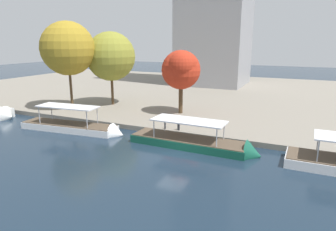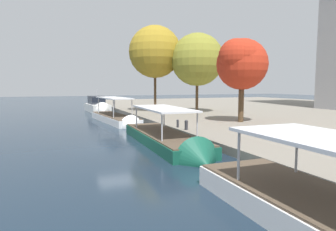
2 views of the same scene
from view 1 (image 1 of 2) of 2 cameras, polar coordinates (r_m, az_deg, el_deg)
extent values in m
plane|color=#192838|center=(27.18, 0.90, -8.07)|extent=(220.00, 220.00, 0.00)
cube|color=gray|center=(58.26, 14.19, 3.79)|extent=(120.00, 55.00, 0.57)
cone|color=silver|center=(45.24, -28.00, -0.16)|extent=(1.38, 2.79, 2.71)
cube|color=white|center=(37.09, -18.20, -2.47)|extent=(11.89, 3.74, 1.24)
cone|color=white|center=(33.73, -9.53, -3.57)|extent=(1.62, 2.50, 2.38)
cube|color=brown|center=(36.92, -18.28, -1.49)|extent=(11.64, 3.59, 0.08)
cylinder|color=#B2B2B7|center=(35.70, -13.26, 0.03)|extent=(0.10, 0.10, 1.96)
cylinder|color=#B2B2B7|center=(33.99, -15.14, -0.78)|extent=(0.10, 0.10, 1.96)
cylinder|color=#B2B2B7|center=(39.45, -21.21, 0.77)|extent=(0.10, 0.10, 1.96)
cylinder|color=#B2B2B7|center=(37.91, -23.24, 0.06)|extent=(0.10, 0.10, 1.96)
cube|color=silver|center=(36.44, -18.52, 1.63)|extent=(7.45, 3.11, 0.12)
cube|color=#14513D|center=(30.11, 3.88, -5.61)|extent=(11.79, 3.34, 1.29)
cone|color=#14513D|center=(28.50, 15.89, -7.29)|extent=(1.47, 2.76, 2.72)
cube|color=brown|center=(29.89, 3.90, -4.37)|extent=(11.56, 3.19, 0.08)
cylinder|color=#B2B2B7|center=(29.74, 10.58, -2.86)|extent=(0.10, 0.10, 1.72)
cylinder|color=#B2B2B7|center=(27.52, 9.21, -4.19)|extent=(0.10, 0.10, 1.72)
cylinder|color=#B2B2B7|center=(31.95, -0.61, -1.43)|extent=(0.10, 0.10, 1.72)
cylinder|color=#B2B2B7|center=(29.89, -2.69, -2.54)|extent=(0.10, 0.10, 1.72)
cube|color=silver|center=(29.36, 3.96, -0.99)|extent=(7.34, 2.98, 0.12)
cylinder|color=#B2B2B7|center=(29.11, 26.54, -4.37)|extent=(0.10, 0.10, 1.77)
cylinder|color=#B2B2B7|center=(26.56, 26.59, -6.06)|extent=(0.10, 0.10, 1.77)
cylinder|color=#2D2D33|center=(33.86, -0.57, -2.05)|extent=(0.21, 0.21, 0.54)
sphere|color=#2D2D33|center=(33.77, -0.57, -1.51)|extent=(0.23, 0.23, 0.23)
cylinder|color=#2D2D33|center=(33.30, 2.02, -2.27)|extent=(0.28, 0.28, 0.62)
sphere|color=#2D2D33|center=(33.19, 2.03, -1.63)|extent=(0.31, 0.31, 0.31)
cylinder|color=#4C3823|center=(45.53, -17.92, 4.82)|extent=(0.36, 0.36, 5.78)
sphere|color=olive|center=(45.04, -18.47, 11.98)|extent=(7.49, 7.49, 7.49)
sphere|color=olive|center=(46.47, -19.81, 12.64)|extent=(5.16, 5.16, 5.16)
sphere|color=olive|center=(45.17, -16.23, 12.27)|extent=(3.74, 3.74, 3.74)
cylinder|color=#4C3823|center=(47.18, -10.53, 4.84)|extent=(0.40, 0.40, 4.60)
sphere|color=olive|center=(46.66, -10.81, 10.96)|extent=(7.32, 7.32, 7.32)
sphere|color=olive|center=(47.14, -11.31, 11.14)|extent=(3.78, 3.78, 3.78)
sphere|color=olive|center=(46.89, -10.23, 12.05)|extent=(3.37, 3.37, 3.37)
cylinder|color=#4C3823|center=(40.76, 2.42, 3.17)|extent=(0.55, 0.55, 3.95)
sphere|color=#B22D19|center=(40.20, 2.47, 8.65)|extent=(5.17, 5.17, 5.17)
sphere|color=#B22D19|center=(39.41, 3.30, 9.58)|extent=(3.23, 3.23, 3.23)
sphere|color=#B22D19|center=(38.99, 2.52, 9.58)|extent=(3.43, 3.43, 3.43)
camera|label=2|loc=(22.32, 50.69, -6.76)|focal=31.51mm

